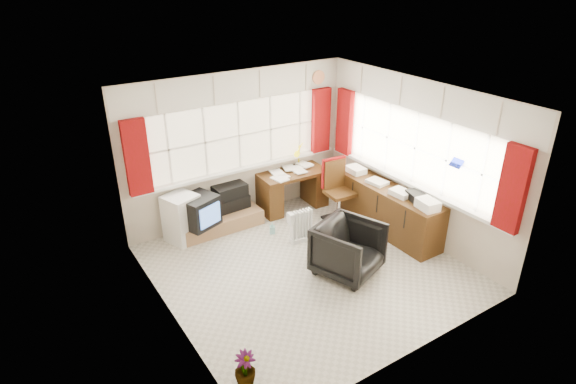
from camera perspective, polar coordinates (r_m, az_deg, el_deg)
name	(u,v)px	position (r m, az deg, el deg)	size (l,w,h in m)	color
ground	(307,268)	(7.05, 2.30, -9.02)	(4.00, 4.00, 0.00)	beige
room_walls	(309,173)	(6.32, 2.54, 2.24)	(4.00, 4.00, 4.00)	beige
window_back	(241,165)	(8.07, -5.55, 3.21)	(3.70, 0.12, 3.60)	#FBECC6
window_right	(410,179)	(7.75, 14.28, 1.51)	(0.12, 3.70, 3.60)	#FBECC6
curtains	(323,143)	(7.54, 4.21, 5.78)	(3.83, 3.83, 1.15)	maroon
overhead_cabinets	(326,91)	(7.38, 4.50, 11.79)	(3.98, 3.98, 0.48)	silver
desk	(293,188)	(8.51, 0.54, 0.50)	(1.24, 0.65, 0.74)	#4C2E12
desk_lamp	(299,150)	(8.58, 1.31, 5.01)	(0.18, 0.16, 0.41)	#DACD09
task_chair	(336,188)	(8.13, 5.74, 0.50)	(0.48, 0.51, 1.08)	black
office_chair	(348,249)	(6.81, 7.15, -6.75)	(0.82, 0.84, 0.77)	black
radiator	(301,229)	(7.58, 1.56, -4.36)	(0.37, 0.17, 0.54)	white
credenza	(388,209)	(7.96, 11.75, -1.96)	(0.50, 2.00, 0.85)	#4C2E12
file_tray	(419,197)	(7.51, 15.23, -0.52)	(0.28, 0.36, 0.12)	black
tv_bench	(220,222)	(8.03, -8.03, -3.56)	(1.40, 0.50, 0.25)	#8E6847
crt_tv	(199,211)	(7.64, -10.51, -2.22)	(0.67, 0.64, 0.49)	black
hifi_stack	(230,197)	(8.10, -6.95, -0.54)	(0.62, 0.41, 0.43)	black
mini_fridge	(182,218)	(7.71, -12.47, -3.02)	(0.58, 0.58, 0.77)	white
spray_bottle_a	(220,225)	(7.87, -8.10, -3.90)	(0.13, 0.13, 0.33)	white
spray_bottle_b	(272,228)	(7.84, -1.87, -4.30)	(0.09, 0.09, 0.19)	#8CD1CD
flower_vase	(245,369)	(5.32, -5.12, -20.17)	(0.23, 0.23, 0.41)	black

